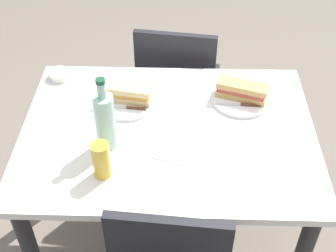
% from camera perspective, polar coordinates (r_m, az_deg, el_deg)
% --- Properties ---
extents(ground_plane, '(8.00, 8.00, 0.00)m').
position_cam_1_polar(ground_plane, '(2.33, -0.00, -14.29)').
color(ground_plane, '#6B6056').
extents(dining_table, '(1.12, 0.82, 0.75)m').
position_cam_1_polar(dining_table, '(1.84, -0.00, -3.22)').
color(dining_table, silver).
rests_on(dining_table, ground).
extents(chair_near, '(0.45, 0.45, 0.87)m').
position_cam_1_polar(chair_near, '(2.38, 1.16, 4.86)').
color(chair_near, black).
rests_on(chair_near, ground).
extents(plate_near, '(0.24, 0.24, 0.01)m').
position_cam_1_polar(plate_near, '(1.89, -5.01, 3.09)').
color(plate_near, white).
rests_on(plate_near, dining_table).
extents(baguette_sandwich_near, '(0.21, 0.10, 0.07)m').
position_cam_1_polar(baguette_sandwich_near, '(1.86, -5.08, 4.09)').
color(baguette_sandwich_near, '#DBB77A').
rests_on(baguette_sandwich_near, plate_near).
extents(knife_near, '(0.18, 0.03, 0.01)m').
position_cam_1_polar(knife_near, '(1.84, -5.11, 2.27)').
color(knife_near, silver).
rests_on(knife_near, plate_near).
extents(plate_far, '(0.24, 0.24, 0.01)m').
position_cam_1_polar(plate_far, '(1.91, 8.96, 3.36)').
color(plate_far, white).
rests_on(plate_far, dining_table).
extents(baguette_sandwich_far, '(0.21, 0.13, 0.07)m').
position_cam_1_polar(baguette_sandwich_far, '(1.89, 9.09, 4.35)').
color(baguette_sandwich_far, tan).
rests_on(baguette_sandwich_far, plate_far).
extents(knife_far, '(0.18, 0.02, 0.01)m').
position_cam_1_polar(knife_far, '(1.87, 8.97, 2.61)').
color(knife_far, silver).
rests_on(knife_far, plate_far).
extents(water_bottle, '(0.07, 0.07, 0.30)m').
position_cam_1_polar(water_bottle, '(1.63, -7.77, 0.68)').
color(water_bottle, '#99C6B7').
rests_on(water_bottle, dining_table).
extents(beer_glass, '(0.06, 0.06, 0.14)m').
position_cam_1_polar(beer_glass, '(1.57, -8.23, -4.16)').
color(beer_glass, gold).
rests_on(beer_glass, dining_table).
extents(olive_bowl, '(0.10, 0.10, 0.03)m').
position_cam_1_polar(olive_bowl, '(2.06, -13.21, 6.17)').
color(olive_bowl, silver).
rests_on(olive_bowl, dining_table).
extents(paper_napkin, '(0.18, 0.18, 0.00)m').
position_cam_1_polar(paper_napkin, '(1.68, 0.57, -2.78)').
color(paper_napkin, white).
rests_on(paper_napkin, dining_table).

